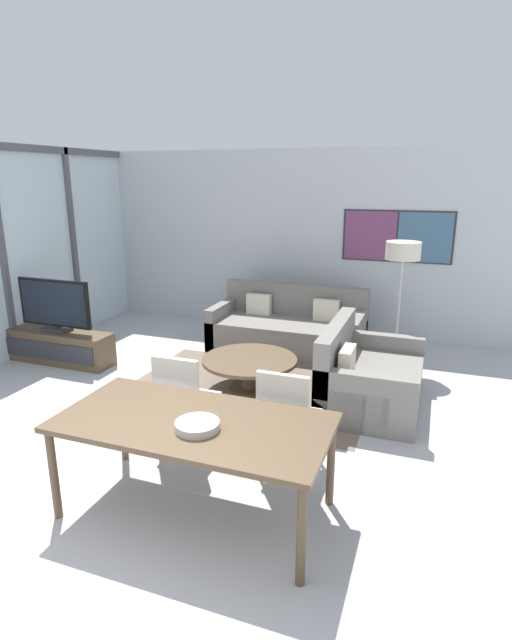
{
  "coord_description": "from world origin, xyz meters",
  "views": [
    {
      "loc": [
        2.11,
        -2.18,
        2.37
      ],
      "look_at": [
        0.4,
        2.48,
        0.95
      ],
      "focal_mm": 28.0,
      "sensor_mm": 36.0,
      "label": 1
    }
  ],
  "objects_px": {
    "tv_console": "(59,347)",
    "sofa_main": "(289,329)",
    "floor_lamp": "(403,258)",
    "television": "(55,306)",
    "coffee_table": "(250,366)",
    "fruit_bowl": "(197,425)",
    "dining_chair_centre": "(287,415)",
    "sofa_side": "(364,379)",
    "dining_chair_left": "(184,397)",
    "dining_table": "(194,428)"
  },
  "relations": [
    {
      "from": "dining_chair_left",
      "to": "fruit_bowl",
      "type": "height_order",
      "value": "dining_chair_left"
    },
    {
      "from": "television",
      "to": "sofa_main",
      "type": "relative_size",
      "value": 0.51
    },
    {
      "from": "television",
      "to": "fruit_bowl",
      "type": "bearing_deg",
      "value": -35.36
    },
    {
      "from": "fruit_bowl",
      "to": "coffee_table",
      "type": "bearing_deg",
      "value": 102.31
    },
    {
      "from": "sofa_main",
      "to": "fruit_bowl",
      "type": "distance_m",
      "value": 3.95
    },
    {
      "from": "television",
      "to": "dining_table",
      "type": "relative_size",
      "value": 0.56
    },
    {
      "from": "sofa_side",
      "to": "coffee_table",
      "type": "bearing_deg",
      "value": 93.41
    },
    {
      "from": "tv_console",
      "to": "floor_lamp",
      "type": "xyz_separation_m",
      "value": [
        4.2,
        1.45,
        1.2
      ]
    },
    {
      "from": "sofa_main",
      "to": "dining_chair_centre",
      "type": "height_order",
      "value": "dining_chair_centre"
    },
    {
      "from": "television",
      "to": "coffee_table",
      "type": "height_order",
      "value": "television"
    },
    {
      "from": "tv_console",
      "to": "dining_chair_centre",
      "type": "relative_size",
      "value": 1.63
    },
    {
      "from": "sofa_main",
      "to": "floor_lamp",
      "type": "relative_size",
      "value": 1.32
    },
    {
      "from": "sofa_main",
      "to": "coffee_table",
      "type": "bearing_deg",
      "value": -90.0
    },
    {
      "from": "coffee_table",
      "to": "dining_chair_centre",
      "type": "bearing_deg",
      "value": -59.13
    },
    {
      "from": "sofa_main",
      "to": "fruit_bowl",
      "type": "relative_size",
      "value": 6.99
    },
    {
      "from": "sofa_main",
      "to": "fruit_bowl",
      "type": "xyz_separation_m",
      "value": [
        0.5,
        -3.89,
        0.49
      ]
    },
    {
      "from": "sofa_main",
      "to": "dining_chair_centre",
      "type": "bearing_deg",
      "value": -73.84
    },
    {
      "from": "dining_chair_left",
      "to": "floor_lamp",
      "type": "xyz_separation_m",
      "value": [
        1.57,
        2.88,
        0.89
      ]
    },
    {
      "from": "sofa_main",
      "to": "dining_chair_left",
      "type": "xyz_separation_m",
      "value": [
        -0.06,
        -3.04,
        0.25
      ]
    },
    {
      "from": "television",
      "to": "sofa_main",
      "type": "xyz_separation_m",
      "value": [
        2.69,
        1.62,
        -0.49
      ]
    },
    {
      "from": "sofa_side",
      "to": "dining_chair_left",
      "type": "height_order",
      "value": "dining_chair_left"
    },
    {
      "from": "sofa_side",
      "to": "dining_chair_centre",
      "type": "height_order",
      "value": "dining_chair_centre"
    },
    {
      "from": "tv_console",
      "to": "sofa_main",
      "type": "relative_size",
      "value": 0.71
    },
    {
      "from": "television",
      "to": "floor_lamp",
      "type": "relative_size",
      "value": 0.67
    },
    {
      "from": "television",
      "to": "dining_chair_centre",
      "type": "xyz_separation_m",
      "value": [
        3.58,
        -1.45,
        -0.25
      ]
    },
    {
      "from": "coffee_table",
      "to": "dining_chair_left",
      "type": "bearing_deg",
      "value": -92.43
    },
    {
      "from": "coffee_table",
      "to": "dining_table",
      "type": "xyz_separation_m",
      "value": [
        0.41,
        -2.19,
        0.38
      ]
    },
    {
      "from": "dining_table",
      "to": "tv_console",
      "type": "bearing_deg",
      "value": 145.29
    },
    {
      "from": "television",
      "to": "dining_table",
      "type": "bearing_deg",
      "value": -34.72
    },
    {
      "from": "sofa_main",
      "to": "dining_table",
      "type": "xyz_separation_m",
      "value": [
        0.41,
        -3.77,
        0.39
      ]
    },
    {
      "from": "television",
      "to": "sofa_side",
      "type": "xyz_separation_m",
      "value": [
        3.99,
        0.11,
        -0.49
      ]
    },
    {
      "from": "dining_chair_centre",
      "to": "fruit_bowl",
      "type": "height_order",
      "value": "dining_chair_centre"
    },
    {
      "from": "floor_lamp",
      "to": "tv_console",
      "type": "bearing_deg",
      "value": -160.91
    },
    {
      "from": "tv_console",
      "to": "dining_chair_left",
      "type": "xyz_separation_m",
      "value": [
        2.63,
        -1.43,
        0.31
      ]
    },
    {
      "from": "sofa_side",
      "to": "sofa_main",
      "type": "bearing_deg",
      "value": 40.72
    },
    {
      "from": "floor_lamp",
      "to": "sofa_main",
      "type": "bearing_deg",
      "value": 173.67
    },
    {
      "from": "floor_lamp",
      "to": "dining_chair_centre",
      "type": "bearing_deg",
      "value": -101.97
    },
    {
      "from": "dining_table",
      "to": "fruit_bowl",
      "type": "height_order",
      "value": "fruit_bowl"
    },
    {
      "from": "dining_table",
      "to": "fruit_bowl",
      "type": "bearing_deg",
      "value": -52.14
    },
    {
      "from": "coffee_table",
      "to": "fruit_bowl",
      "type": "distance_m",
      "value": 2.41
    },
    {
      "from": "sofa_side",
      "to": "floor_lamp",
      "type": "bearing_deg",
      "value": -8.9
    },
    {
      "from": "sofa_side",
      "to": "floor_lamp",
      "type": "relative_size",
      "value": 0.91
    },
    {
      "from": "sofa_main",
      "to": "floor_lamp",
      "type": "height_order",
      "value": "floor_lamp"
    },
    {
      "from": "sofa_side",
      "to": "dining_table",
      "type": "bearing_deg",
      "value": 158.75
    },
    {
      "from": "tv_console",
      "to": "television",
      "type": "relative_size",
      "value": 1.4
    },
    {
      "from": "fruit_bowl",
      "to": "floor_lamp",
      "type": "height_order",
      "value": "floor_lamp"
    },
    {
      "from": "sofa_main",
      "to": "dining_table",
      "type": "bearing_deg",
      "value": -83.74
    },
    {
      "from": "sofa_side",
      "to": "coffee_table",
      "type": "distance_m",
      "value": 1.3
    },
    {
      "from": "fruit_bowl",
      "to": "floor_lamp",
      "type": "xyz_separation_m",
      "value": [
        1.0,
        3.72,
        0.65
      ]
    },
    {
      "from": "coffee_table",
      "to": "dining_chair_centre",
      "type": "height_order",
      "value": "dining_chair_centre"
    }
  ]
}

